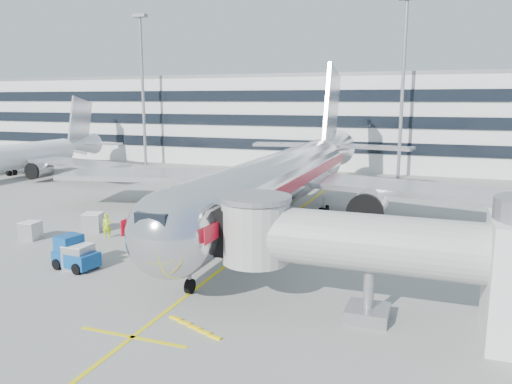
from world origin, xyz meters
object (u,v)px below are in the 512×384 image
(main_jet, at_px, (286,176))
(cargo_container_front, at_px, (79,257))
(cargo_container_left, at_px, (93,222))
(cargo_container_right, at_px, (31,231))
(belt_loader, at_px, (173,229))
(baggage_tug, at_px, (74,254))
(ramp_worker, at_px, (107,226))

(main_jet, height_order, cargo_container_front, main_jet)
(cargo_container_left, xyz_separation_m, cargo_container_right, (-3.25, -3.88, -0.08))
(belt_loader, xyz_separation_m, baggage_tug, (-2.53, -9.13, 0.28))
(belt_loader, relative_size, cargo_container_right, 3.55)
(baggage_tug, height_order, cargo_container_right, baggage_tug)
(cargo_container_right, distance_m, ramp_worker, 6.26)
(main_jet, height_order, ramp_worker, main_jet)
(ramp_worker, bearing_deg, cargo_container_right, 177.46)
(baggage_tug, height_order, cargo_container_left, baggage_tug)
(main_jet, relative_size, ramp_worker, 24.82)
(baggage_tug, xyz_separation_m, cargo_container_right, (-8.30, 4.56, -0.24))
(belt_loader, relative_size, baggage_tug, 1.64)
(ramp_worker, bearing_deg, main_jet, 16.70)
(baggage_tug, xyz_separation_m, cargo_container_left, (-5.05, 8.44, -0.16))
(belt_loader, xyz_separation_m, cargo_container_front, (-2.11, -9.18, 0.15))
(belt_loader, bearing_deg, cargo_container_right, -157.11)
(main_jet, distance_m, cargo_container_left, 18.03)
(ramp_worker, bearing_deg, cargo_container_front, -93.47)
(baggage_tug, height_order, ramp_worker, baggage_tug)
(belt_loader, distance_m, cargo_container_left, 7.61)
(cargo_container_front, bearing_deg, cargo_container_right, 152.15)
(baggage_tug, xyz_separation_m, cargo_container_front, (0.42, -0.05, -0.13))
(cargo_container_front, xyz_separation_m, ramp_worker, (-2.99, 7.12, 0.16))
(cargo_container_left, xyz_separation_m, cargo_container_front, (5.47, -8.48, 0.03))
(main_jet, bearing_deg, cargo_container_left, -145.75)
(belt_loader, distance_m, cargo_container_right, 11.75)
(main_jet, distance_m, ramp_worker, 16.92)
(main_jet, height_order, cargo_container_left, main_jet)
(cargo_container_right, relative_size, ramp_worker, 0.74)
(cargo_container_left, bearing_deg, cargo_container_front, -57.18)
(belt_loader, bearing_deg, main_jet, 52.73)
(cargo_container_left, relative_size, cargo_container_right, 1.29)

